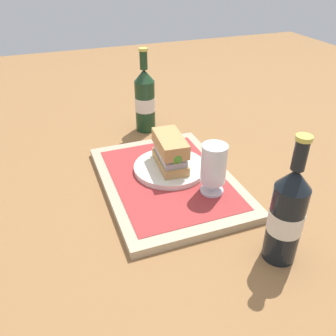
% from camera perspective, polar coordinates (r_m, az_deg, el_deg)
% --- Properties ---
extents(ground_plane, '(3.00, 3.00, 0.00)m').
position_cam_1_polar(ground_plane, '(0.92, 0.00, -2.64)').
color(ground_plane, olive).
extents(tray, '(0.44, 0.32, 0.02)m').
position_cam_1_polar(tray, '(0.92, 0.00, -2.12)').
color(tray, tan).
rests_on(tray, ground_plane).
extents(placemat, '(0.38, 0.27, 0.00)m').
position_cam_1_polar(placemat, '(0.91, 0.00, -1.57)').
color(placemat, '#9E2D2D').
rests_on(placemat, tray).
extents(plate, '(0.19, 0.19, 0.01)m').
position_cam_1_polar(plate, '(0.94, 0.33, 0.05)').
color(plate, silver).
rests_on(plate, placemat).
extents(sandwich, '(0.14, 0.07, 0.08)m').
position_cam_1_polar(sandwich, '(0.91, 0.40, 2.63)').
color(sandwich, tan).
rests_on(sandwich, plate).
extents(beer_glass, '(0.06, 0.06, 0.12)m').
position_cam_1_polar(beer_glass, '(0.83, 7.27, 0.06)').
color(beer_glass, silver).
rests_on(beer_glass, placemat).
extents(beer_bottle, '(0.07, 0.07, 0.27)m').
position_cam_1_polar(beer_bottle, '(0.69, 18.46, -7.08)').
color(beer_bottle, black).
rests_on(beer_bottle, ground_plane).
extents(second_bottle, '(0.07, 0.07, 0.27)m').
position_cam_1_polar(second_bottle, '(1.16, -3.71, 10.82)').
color(second_bottle, '#19381E').
rests_on(second_bottle, ground_plane).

